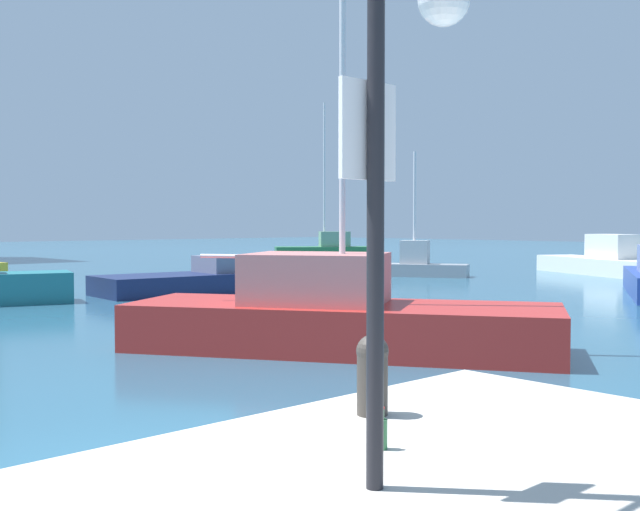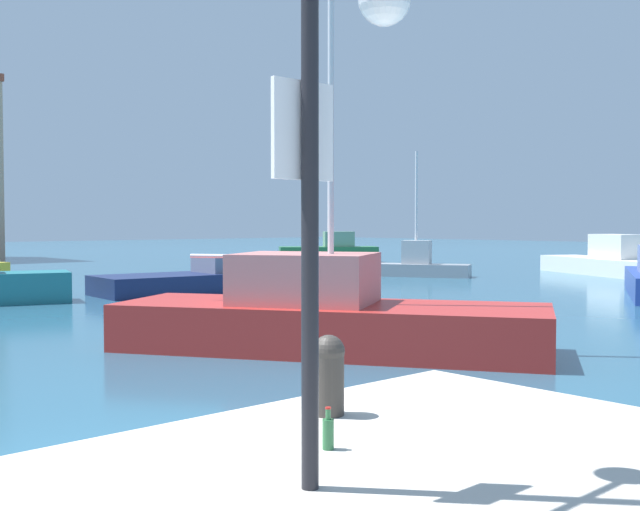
{
  "view_description": "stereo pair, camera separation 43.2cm",
  "coord_description": "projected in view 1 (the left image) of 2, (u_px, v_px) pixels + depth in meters",
  "views": [
    {
      "loc": [
        -3.7,
        -5.96,
        2.46
      ],
      "look_at": [
        17.11,
        16.37,
        1.21
      ],
      "focal_mm": 43.28,
      "sensor_mm": 36.0,
      "label": 1
    },
    {
      "loc": [
        -3.39,
        -6.25,
        2.46
      ],
      "look_at": [
        17.11,
        16.37,
        1.21
      ],
      "focal_mm": 43.28,
      "sensor_mm": 36.0,
      "label": 2
    }
  ],
  "objects": [
    {
      "name": "sailboat_grey_far_left",
      "position": [
        414.0,
        265.0,
        36.1
      ],
      "size": [
        3.68,
        5.01,
        5.84
      ],
      "color": "gray",
      "rests_on": "water"
    },
    {
      "name": "sailboat_green_distant_east",
      "position": [
        326.0,
        251.0,
        49.49
      ],
      "size": [
        6.14,
        5.1,
        10.19
      ],
      "color": "#28703D",
      "rests_on": "water"
    },
    {
      "name": "mooring_bollard",
      "position": [
        372.0,
        372.0,
        6.09
      ],
      "size": [
        0.26,
        0.26,
        0.64
      ],
      "color": "#38332D",
      "rests_on": "pier_quay"
    },
    {
      "name": "bottle",
      "position": [
        382.0,
        433.0,
        5.17
      ],
      "size": [
        0.08,
        0.08,
        0.29
      ],
      "color": "#2D6B3D",
      "rests_on": "pier_quay"
    },
    {
      "name": "lamppost",
      "position": [
        376.0,
        32.0,
        4.31
      ],
      "size": [
        1.54,
        0.32,
        4.05
      ],
      "color": "black",
      "rests_on": "pier_quay"
    },
    {
      "name": "water",
      "position": [
        223.0,
        283.0,
        31.82
      ],
      "size": [
        160.0,
        160.0,
        0.0
      ],
      "primitive_type": "plane",
      "color": "#285670",
      "rests_on": "ground"
    },
    {
      "name": "motorboat_navy_outer_mooring",
      "position": [
        215.0,
        279.0,
        28.09
      ],
      "size": [
        8.63,
        3.33,
        1.29
      ],
      "color": "#19234C",
      "rests_on": "water"
    },
    {
      "name": "sailboat_red_behind_lamppost",
      "position": [
        337.0,
        315.0,
        14.94
      ],
      "size": [
        6.71,
        8.42,
        13.99
      ],
      "color": "#B22823",
      "rests_on": "water"
    },
    {
      "name": "motorboat_white_distant_north",
      "position": [
        605.0,
        262.0,
        37.09
      ],
      "size": [
        5.64,
        8.33,
        1.97
      ],
      "color": "white",
      "rests_on": "water"
    }
  ]
}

